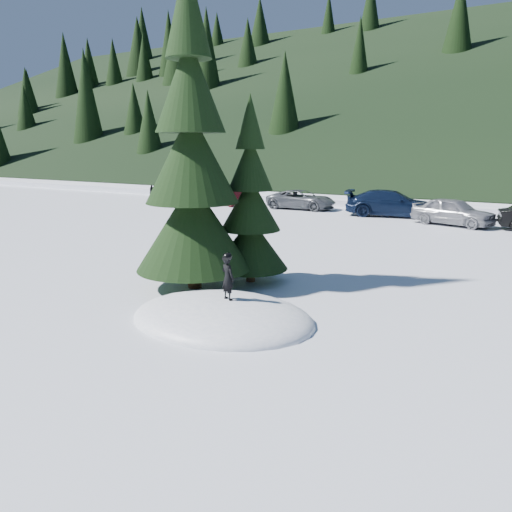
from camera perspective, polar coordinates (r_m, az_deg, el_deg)
The scene contains 11 objects.
ground at distance 11.68m, azimuth -3.86°, elevation -7.25°, with size 200.00×200.00×0.00m, color white.
snow_mound at distance 11.68m, azimuth -3.86°, elevation -7.25°, with size 4.48×3.52×0.96m, color white.
forest_hillside at distance 63.90m, azimuth 26.56°, elevation 18.89°, with size 200.00×60.00×25.00m, color black, non-canonical shape.
spruce_tall at distance 13.78m, azimuth -7.36°, elevation 9.79°, with size 3.20×3.20×8.60m.
spruce_short at distance 14.45m, azimuth -0.64°, elevation 5.17°, with size 2.20×2.20×5.37m.
child_skier at distance 11.41m, azimuth -3.24°, elevation -2.50°, with size 0.37×0.25×1.03m, color black.
car_0 at distance 37.48m, azimuth -9.51°, elevation 7.39°, with size 1.77×4.40×1.50m, color black.
car_1 at distance 34.38m, azimuth -3.41°, elevation 6.96°, with size 1.41×4.06×1.34m, color black.
car_2 at distance 32.14m, azimuth 5.21°, elevation 6.44°, with size 2.02×4.38×1.22m, color #52565B.
car_3 at distance 29.65m, azimuth 15.21°, elevation 5.83°, with size 2.09×5.15×1.49m, color black.
car_4 at distance 27.24m, azimuth 21.60°, elevation 4.75°, with size 1.65×4.11×1.40m, color gray.
Camera 1 is at (6.32, -9.01, 3.93)m, focal length 35.00 mm.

